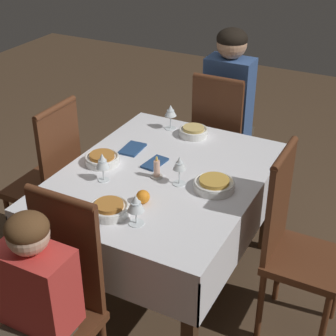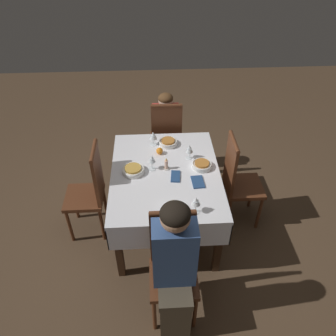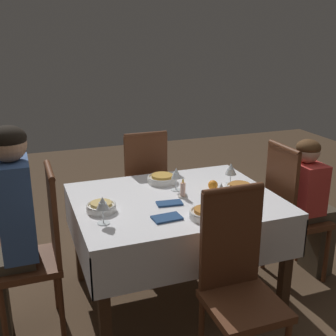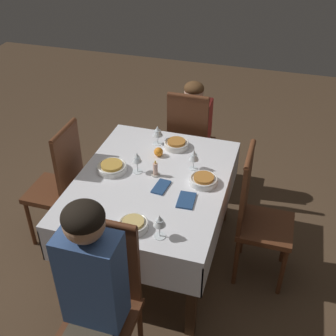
{
  "view_description": "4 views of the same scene",
  "coord_description": "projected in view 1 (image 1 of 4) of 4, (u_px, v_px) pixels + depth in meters",
  "views": [
    {
      "loc": [
        2.03,
        1.08,
        2.07
      ],
      "look_at": [
        0.01,
        0.03,
        0.77
      ],
      "focal_mm": 55.0,
      "sensor_mm": 36.0,
      "label": 1
    },
    {
      "loc": [
        -2.27,
        0.1,
        2.66
      ],
      "look_at": [
        0.0,
        -0.02,
        0.76
      ],
      "focal_mm": 35.0,
      "sensor_mm": 36.0,
      "label": 2
    },
    {
      "loc": [
        -0.89,
        -2.29,
        1.72
      ],
      "look_at": [
        -0.01,
        0.1,
        0.89
      ],
      "focal_mm": 45.0,
      "sensor_mm": 36.0,
      "label": 3
    },
    {
      "loc": [
        -2.13,
        -0.75,
        2.39
      ],
      "look_at": [
        0.06,
        -0.09,
        0.79
      ],
      "focal_mm": 45.0,
      "sensor_mm": 36.0,
      "label": 4
    }
  ],
  "objects": [
    {
      "name": "person_adult_denim",
      "position": [
        230.0,
        108.0,
        3.44
      ],
      "size": [
        0.34,
        0.3,
        1.26
      ],
      "rotation": [
        0.0,
        0.0,
        -1.57
      ],
      "color": "#4C4233",
      "rests_on": "ground_plane"
    },
    {
      "name": "ground_plane",
      "position": [
        164.0,
        279.0,
        3.02
      ],
      "size": [
        8.0,
        8.0,
        0.0
      ],
      "primitive_type": "plane",
      "color": "#4C3826"
    },
    {
      "name": "bowl_north",
      "position": [
        214.0,
        184.0,
        2.52
      ],
      "size": [
        0.21,
        0.21,
        0.06
      ],
      "color": "white",
      "rests_on": "dining_table"
    },
    {
      "name": "candle_centerpiece",
      "position": [
        157.0,
        170.0,
        2.61
      ],
      "size": [
        0.06,
        0.06,
        0.12
      ],
      "color": "beige",
      "rests_on": "dining_table"
    },
    {
      "name": "person_child_red",
      "position": [
        30.0,
        322.0,
        1.99
      ],
      "size": [
        0.33,
        0.3,
        1.03
      ],
      "rotation": [
        0.0,
        0.0,
        1.57
      ],
      "color": "#4C4233",
      "rests_on": "ground_plane"
    },
    {
      "name": "orange_fruit",
      "position": [
        143.0,
        197.0,
        2.41
      ],
      "size": [
        0.07,
        0.07,
        0.07
      ],
      "primitive_type": "sphere",
      "color": "orange",
      "rests_on": "dining_table"
    },
    {
      "name": "chair_west",
      "position": [
        221.0,
        140.0,
        3.41
      ],
      "size": [
        0.36,
        0.36,
        1.01
      ],
      "rotation": [
        0.0,
        0.0,
        -1.57
      ],
      "color": "#562D19",
      "rests_on": "ground_plane"
    },
    {
      "name": "dining_table",
      "position": [
        163.0,
        189.0,
        2.71
      ],
      "size": [
        1.26,
        0.99,
        0.72
      ],
      "color": "silver",
      "rests_on": "ground_plane"
    },
    {
      "name": "bowl_west",
      "position": [
        193.0,
        131.0,
        3.04
      ],
      "size": [
        0.17,
        0.17,
        0.06
      ],
      "color": "white",
      "rests_on": "dining_table"
    },
    {
      "name": "wine_glass_east",
      "position": [
        136.0,
        204.0,
        2.23
      ],
      "size": [
        0.08,
        0.08,
        0.15
      ],
      "color": "white",
      "rests_on": "dining_table"
    },
    {
      "name": "chair_east",
      "position": [
        57.0,
        300.0,
        2.12
      ],
      "size": [
        0.36,
        0.36,
        1.01
      ],
      "rotation": [
        0.0,
        0.0,
        1.57
      ],
      "color": "#562D19",
      "rests_on": "ground_plane"
    },
    {
      "name": "wine_glass_west",
      "position": [
        171.0,
        111.0,
        3.08
      ],
      "size": [
        0.07,
        0.07,
        0.16
      ],
      "color": "white",
      "rests_on": "dining_table"
    },
    {
      "name": "bowl_east",
      "position": [
        109.0,
        209.0,
        2.34
      ],
      "size": [
        0.18,
        0.18,
        0.06
      ],
      "color": "white",
      "rests_on": "dining_table"
    },
    {
      "name": "napkin_red_folded",
      "position": [
        132.0,
        149.0,
        2.89
      ],
      "size": [
        0.17,
        0.11,
        0.01
      ],
      "rotation": [
        0.0,
        0.0,
        0.06
      ],
      "color": "navy",
      "rests_on": "dining_table"
    },
    {
      "name": "chair_north",
      "position": [
        293.0,
        241.0,
        2.47
      ],
      "size": [
        0.36,
        0.36,
        1.01
      ],
      "rotation": [
        0.0,
        0.0,
        3.14
      ],
      "color": "#562D19",
      "rests_on": "ground_plane"
    },
    {
      "name": "wine_glass_north",
      "position": [
        179.0,
        164.0,
        2.52
      ],
      "size": [
        0.07,
        0.07,
        0.16
      ],
      "color": "white",
      "rests_on": "dining_table"
    },
    {
      "name": "bowl_south",
      "position": [
        102.0,
        159.0,
        2.74
      ],
      "size": [
        0.19,
        0.19,
        0.06
      ],
      "color": "white",
      "rests_on": "dining_table"
    },
    {
      "name": "chair_south",
      "position": [
        50.0,
        177.0,
        2.99
      ],
      "size": [
        0.36,
        0.36,
        1.01
      ],
      "color": "#562D19",
      "rests_on": "ground_plane"
    },
    {
      "name": "wine_glass_south",
      "position": [
        102.0,
        162.0,
        2.55
      ],
      "size": [
        0.07,
        0.07,
        0.15
      ],
      "color": "white",
      "rests_on": "dining_table"
    },
    {
      "name": "napkin_spare_side",
      "position": [
        155.0,
        163.0,
        2.75
      ],
      "size": [
        0.16,
        0.1,
        0.01
      ],
      "rotation": [
        0.0,
        0.0,
        -0.11
      ],
      "color": "navy",
      "rests_on": "dining_table"
    }
  ]
}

